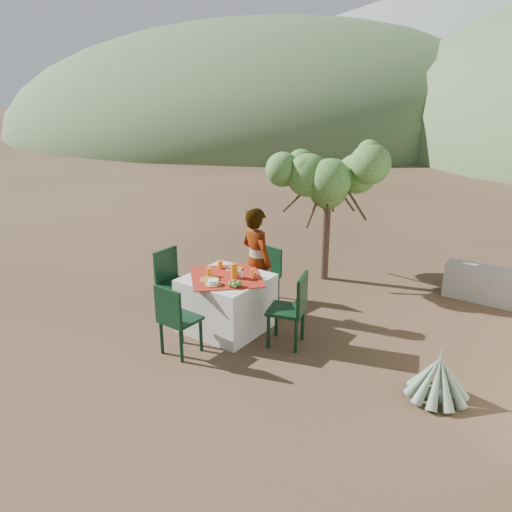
# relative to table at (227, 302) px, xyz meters

# --- Properties ---
(ground) EXTENTS (160.00, 160.00, 0.00)m
(ground) POSITION_rel_table_xyz_m (-0.19, -0.36, -0.38)
(ground) COLOR #322617
(ground) RESTS_ON ground
(table) EXTENTS (1.30, 1.30, 0.76)m
(table) POSITION_rel_table_xyz_m (0.00, 0.00, 0.00)
(table) COLOR silver
(table) RESTS_ON ground
(chair_far) EXTENTS (0.45, 0.45, 0.85)m
(chair_far) POSITION_rel_table_xyz_m (-0.08, 1.11, 0.09)
(chair_far) COLOR black
(chair_far) RESTS_ON ground
(chair_near) EXTENTS (0.44, 0.44, 0.92)m
(chair_near) POSITION_rel_table_xyz_m (-0.04, -0.94, 0.13)
(chair_near) COLOR black
(chair_near) RESTS_ON ground
(chair_left) EXTENTS (0.46, 0.46, 0.97)m
(chair_left) POSITION_rel_table_xyz_m (-0.93, -0.08, 0.16)
(chair_left) COLOR black
(chair_left) RESTS_ON ground
(chair_right) EXTENTS (0.56, 0.56, 0.97)m
(chair_right) POSITION_rel_table_xyz_m (0.99, 0.10, 0.16)
(chair_right) COLOR black
(chair_right) RESTS_ON ground
(person) EXTENTS (0.67, 0.53, 1.59)m
(person) POSITION_rel_table_xyz_m (0.05, 0.64, 0.41)
(person) COLOR #8C6651
(person) RESTS_ON ground
(shrub_tree) EXTENTS (1.78, 1.75, 2.10)m
(shrub_tree) POSITION_rel_table_xyz_m (0.27, 2.53, 1.28)
(shrub_tree) COLOR #443022
(shrub_tree) RESTS_ON ground
(agave) EXTENTS (0.68, 0.68, 0.72)m
(agave) POSITION_rel_table_xyz_m (2.87, -0.02, -0.14)
(agave) COLOR slate
(agave) RESTS_ON ground
(hill_near_left) EXTENTS (40.00, 40.00, 16.00)m
(hill_near_left) POSITION_rel_table_xyz_m (-18.19, 29.64, -0.38)
(hill_near_left) COLOR #405A32
(hill_near_left) RESTS_ON ground
(plate_far) EXTENTS (0.24, 0.24, 0.01)m
(plate_far) POSITION_rel_table_xyz_m (-0.08, 0.28, 0.39)
(plate_far) COLOR brown
(plate_far) RESTS_ON table
(plate_near) EXTENTS (0.25, 0.25, 0.01)m
(plate_near) POSITION_rel_table_xyz_m (-0.10, -0.23, 0.39)
(plate_near) COLOR brown
(plate_near) RESTS_ON table
(glass_far) EXTENTS (0.07, 0.07, 0.11)m
(glass_far) POSITION_rel_table_xyz_m (-0.26, 0.20, 0.44)
(glass_far) COLOR orange
(glass_far) RESTS_ON table
(glass_near) EXTENTS (0.07, 0.07, 0.12)m
(glass_near) POSITION_rel_table_xyz_m (-0.20, -0.12, 0.44)
(glass_near) COLOR orange
(glass_near) RESTS_ON table
(juice_pitcher) EXTENTS (0.09, 0.09, 0.20)m
(juice_pitcher) POSITION_rel_table_xyz_m (0.12, 0.03, 0.48)
(juice_pitcher) COLOR orange
(juice_pitcher) RESTS_ON table
(bowl_plate) EXTENTS (0.22, 0.22, 0.01)m
(bowl_plate) POSITION_rel_table_xyz_m (0.05, -0.33, 0.39)
(bowl_plate) COLOR brown
(bowl_plate) RESTS_ON table
(white_bowl) EXTENTS (0.14, 0.14, 0.05)m
(white_bowl) POSITION_rel_table_xyz_m (0.05, -0.33, 0.42)
(white_bowl) COLOR white
(white_bowl) RESTS_ON bowl_plate
(jar_left) EXTENTS (0.06, 0.06, 0.09)m
(jar_left) POSITION_rel_table_xyz_m (0.36, 0.17, 0.43)
(jar_left) COLOR #CC6624
(jar_left) RESTS_ON table
(jar_right) EXTENTS (0.06, 0.06, 0.09)m
(jar_right) POSITION_rel_table_xyz_m (0.28, 0.22, 0.43)
(jar_right) COLOR #CC6624
(jar_right) RESTS_ON table
(napkin_holder) EXTENTS (0.07, 0.04, 0.09)m
(napkin_holder) POSITION_rel_table_xyz_m (0.17, 0.08, 0.42)
(napkin_holder) COLOR white
(napkin_holder) RESTS_ON table
(fruit_cluster) EXTENTS (0.16, 0.15, 0.08)m
(fruit_cluster) POSITION_rel_table_xyz_m (0.31, -0.22, 0.42)
(fruit_cluster) COLOR #567B2C
(fruit_cluster) RESTS_ON table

